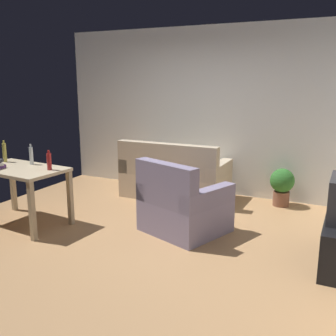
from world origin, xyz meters
The scene contains 9 objects.
ground_plane centered at (0.00, 0.00, -0.01)m, with size 5.20×4.40×0.02m, color tan.
wall_rear centered at (0.00, 2.20, 1.35)m, with size 5.20×0.10×2.70m, color white.
couch centered at (-0.32, 1.59, 0.31)m, with size 1.64×0.84×0.92m.
desk centered at (-1.62, -0.34, 0.65)m, with size 1.26×0.80×0.76m.
potted_plant centered at (1.32, 1.90, 0.33)m, with size 0.36×0.36×0.57m.
armchair centered at (0.39, 0.31, 0.32)m, with size 1.13×1.10×0.92m.
bottle_squat centered at (-2.06, -0.16, 0.89)m, with size 0.05×0.05×0.30m.
bottle_clear centered at (-1.61, -0.13, 0.88)m, with size 0.05×0.05×0.27m.
bottle_red centered at (-1.17, -0.27, 0.87)m, with size 0.06×0.06×0.25m.
Camera 1 is at (2.20, -3.90, 1.87)m, focal length 41.58 mm.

